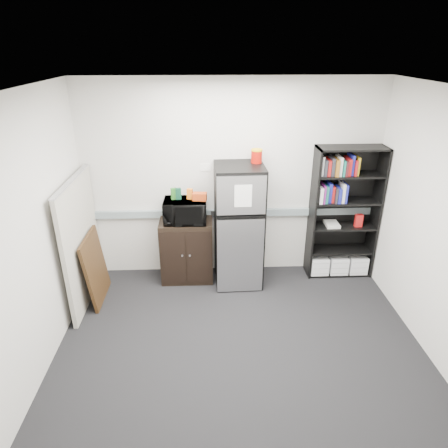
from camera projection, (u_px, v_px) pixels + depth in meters
name	position (u px, v px, depth m)	size (l,w,h in m)	color
floor	(240.00, 349.00, 4.36)	(4.00, 4.00, 0.00)	black
wall_back	(232.00, 181.00, 5.39)	(4.00, 0.02, 2.70)	silver
wall_right	(448.00, 235.00, 3.88)	(0.02, 3.50, 2.70)	silver
wall_left	(29.00, 243.00, 3.72)	(0.02, 3.50, 2.70)	silver
ceiling	(246.00, 90.00, 3.24)	(4.00, 3.50, 0.02)	white
electrical_raceway	(232.00, 213.00, 5.55)	(3.92, 0.05, 0.10)	gray
wall_note	(206.00, 167.00, 5.29)	(0.14, 0.00, 0.10)	white
bookshelf	(343.00, 214.00, 5.47)	(0.90, 0.34, 1.85)	black
cubicle_partition	(81.00, 242.00, 4.93)	(0.06, 1.30, 1.62)	#ADA699
cabinet	(187.00, 250.00, 5.52)	(0.71, 0.47, 0.88)	black
microwave	(185.00, 211.00, 5.26)	(0.56, 0.38, 0.31)	black
snack_box_a	(174.00, 194.00, 5.19)	(0.07, 0.05, 0.15)	#1F5B1A
snack_box_b	(178.00, 194.00, 5.19)	(0.07, 0.05, 0.15)	#0C3825
snack_box_c	(190.00, 194.00, 5.20)	(0.07, 0.05, 0.14)	orange
snack_bag	(200.00, 197.00, 5.17)	(0.18, 0.10, 0.10)	#B83D12
refrigerator	(239.00, 226.00, 5.31)	(0.64, 0.67, 1.66)	black
coffee_can	(257.00, 155.00, 5.05)	(0.14, 0.14, 0.19)	#A21007
framed_poster	(96.00, 268.00, 5.06)	(0.14, 0.70, 0.90)	#321E0D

